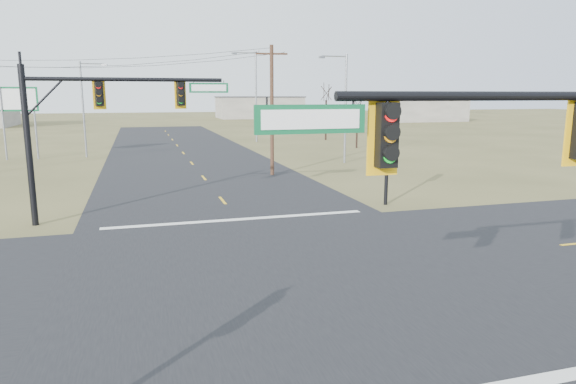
{
  "coord_description": "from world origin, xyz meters",
  "views": [
    {
      "loc": [
        -4.24,
        -15.08,
        5.65
      ],
      "look_at": [
        0.47,
        1.0,
        2.47
      ],
      "focal_mm": 32.0,
      "sensor_mm": 36.0,
      "label": 1
    }
  ],
  "objects_px": {
    "utility_pole_near": "(272,109)",
    "bare_tree_c": "(358,105)",
    "pedestal_signal_ne": "(389,141)",
    "highway_sign": "(18,109)",
    "streetlight_a": "(343,103)",
    "streetlight_b": "(254,92)",
    "mast_arm_far": "(100,110)",
    "bare_tree_d": "(326,92)",
    "streetlight_c": "(85,104)"
  },
  "relations": [
    {
      "from": "streetlight_b",
      "to": "bare_tree_c",
      "type": "relative_size",
      "value": 1.82
    },
    {
      "from": "mast_arm_far",
      "to": "highway_sign",
      "type": "height_order",
      "value": "mast_arm_far"
    },
    {
      "from": "pedestal_signal_ne",
      "to": "streetlight_b",
      "type": "bearing_deg",
      "value": 88.24
    },
    {
      "from": "mast_arm_far",
      "to": "utility_pole_near",
      "type": "distance_m",
      "value": 15.24
    },
    {
      "from": "mast_arm_far",
      "to": "pedestal_signal_ne",
      "type": "bearing_deg",
      "value": -21.48
    },
    {
      "from": "bare_tree_c",
      "to": "mast_arm_far",
      "type": "bearing_deg",
      "value": -132.04
    },
    {
      "from": "pedestal_signal_ne",
      "to": "bare_tree_d",
      "type": "bearing_deg",
      "value": 74.57
    },
    {
      "from": "streetlight_a",
      "to": "streetlight_c",
      "type": "relative_size",
      "value": 1.04
    },
    {
      "from": "utility_pole_near",
      "to": "highway_sign",
      "type": "xyz_separation_m",
      "value": [
        -19.01,
        15.01,
        -0.24
      ]
    },
    {
      "from": "utility_pole_near",
      "to": "streetlight_c",
      "type": "distance_m",
      "value": 20.29
    },
    {
      "from": "bare_tree_c",
      "to": "utility_pole_near",
      "type": "bearing_deg",
      "value": -130.48
    },
    {
      "from": "utility_pole_near",
      "to": "pedestal_signal_ne",
      "type": "bearing_deg",
      "value": -74.68
    },
    {
      "from": "highway_sign",
      "to": "mast_arm_far",
      "type": "bearing_deg",
      "value": -69.22
    },
    {
      "from": "bare_tree_c",
      "to": "streetlight_c",
      "type": "bearing_deg",
      "value": -178.44
    },
    {
      "from": "utility_pole_near",
      "to": "streetlight_a",
      "type": "relative_size",
      "value": 1.01
    },
    {
      "from": "bare_tree_d",
      "to": "pedestal_signal_ne",
      "type": "bearing_deg",
      "value": -105.83
    },
    {
      "from": "streetlight_a",
      "to": "bare_tree_d",
      "type": "bearing_deg",
      "value": 52.85
    },
    {
      "from": "utility_pole_near",
      "to": "streetlight_b",
      "type": "relative_size",
      "value": 0.84
    },
    {
      "from": "streetlight_b",
      "to": "streetlight_c",
      "type": "relative_size",
      "value": 1.25
    },
    {
      "from": "streetlight_b",
      "to": "bare_tree_c",
      "type": "xyz_separation_m",
      "value": [
        8.98,
        -10.12,
        -1.4
      ]
    },
    {
      "from": "pedestal_signal_ne",
      "to": "streetlight_c",
      "type": "height_order",
      "value": "streetlight_c"
    },
    {
      "from": "bare_tree_c",
      "to": "streetlight_a",
      "type": "bearing_deg",
      "value": -119.21
    },
    {
      "from": "pedestal_signal_ne",
      "to": "highway_sign",
      "type": "bearing_deg",
      "value": 130.28
    },
    {
      "from": "pedestal_signal_ne",
      "to": "bare_tree_c",
      "type": "xyz_separation_m",
      "value": [
        10.39,
        27.39,
        1.3
      ]
    },
    {
      "from": "mast_arm_far",
      "to": "highway_sign",
      "type": "bearing_deg",
      "value": 88.9
    },
    {
      "from": "pedestal_signal_ne",
      "to": "streetlight_c",
      "type": "xyz_separation_m",
      "value": [
        -16.67,
        26.65,
        1.5
      ]
    },
    {
      "from": "pedestal_signal_ne",
      "to": "bare_tree_d",
      "type": "height_order",
      "value": "bare_tree_d"
    },
    {
      "from": "utility_pole_near",
      "to": "bare_tree_d",
      "type": "bearing_deg",
      "value": 62.14
    },
    {
      "from": "streetlight_c",
      "to": "utility_pole_near",
      "type": "bearing_deg",
      "value": -31.88
    },
    {
      "from": "mast_arm_far",
      "to": "streetlight_a",
      "type": "distance_m",
      "value": 23.9
    },
    {
      "from": "mast_arm_far",
      "to": "streetlight_a",
      "type": "xyz_separation_m",
      "value": [
        17.98,
        15.74,
        -0.0
      ]
    },
    {
      "from": "streetlight_a",
      "to": "bare_tree_c",
      "type": "bearing_deg",
      "value": 40.51
    },
    {
      "from": "mast_arm_far",
      "to": "utility_pole_near",
      "type": "xyz_separation_m",
      "value": [
        10.62,
        10.92,
        -0.3
      ]
    },
    {
      "from": "highway_sign",
      "to": "streetlight_a",
      "type": "height_order",
      "value": "streetlight_a"
    },
    {
      "from": "mast_arm_far",
      "to": "bare_tree_c",
      "type": "xyz_separation_m",
      "value": [
        24.16,
        26.79,
        -0.38
      ]
    },
    {
      "from": "pedestal_signal_ne",
      "to": "bare_tree_c",
      "type": "bearing_deg",
      "value": 69.62
    },
    {
      "from": "utility_pole_near",
      "to": "bare_tree_d",
      "type": "xyz_separation_m",
      "value": [
        13.84,
        26.19,
        1.35
      ]
    },
    {
      "from": "pedestal_signal_ne",
      "to": "streetlight_c",
      "type": "bearing_deg",
      "value": 122.42
    },
    {
      "from": "streetlight_c",
      "to": "streetlight_b",
      "type": "bearing_deg",
      "value": 47.33
    },
    {
      "from": "pedestal_signal_ne",
      "to": "utility_pole_near",
      "type": "distance_m",
      "value": 12.02
    },
    {
      "from": "utility_pole_near",
      "to": "streetlight_a",
      "type": "bearing_deg",
      "value": 33.19
    },
    {
      "from": "streetlight_b",
      "to": "bare_tree_d",
      "type": "bearing_deg",
      "value": -18.81
    },
    {
      "from": "streetlight_c",
      "to": "bare_tree_c",
      "type": "xyz_separation_m",
      "value": [
        27.06,
        0.74,
        -0.2
      ]
    },
    {
      "from": "utility_pole_near",
      "to": "streetlight_c",
      "type": "relative_size",
      "value": 1.05
    },
    {
      "from": "pedestal_signal_ne",
      "to": "streetlight_b",
      "type": "distance_m",
      "value": 37.62
    },
    {
      "from": "bare_tree_d",
      "to": "streetlight_c",
      "type": "bearing_deg",
      "value": -158.0
    },
    {
      "from": "streetlight_b",
      "to": "highway_sign",
      "type": "bearing_deg",
      "value": -175.08
    },
    {
      "from": "utility_pole_near",
      "to": "bare_tree_c",
      "type": "height_order",
      "value": "utility_pole_near"
    },
    {
      "from": "streetlight_a",
      "to": "bare_tree_d",
      "type": "xyz_separation_m",
      "value": [
        6.48,
        21.37,
        1.05
      ]
    },
    {
      "from": "highway_sign",
      "to": "bare_tree_c",
      "type": "relative_size",
      "value": 1.08
    }
  ]
}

